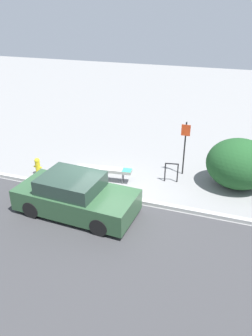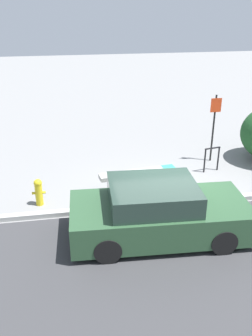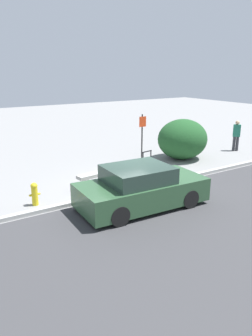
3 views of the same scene
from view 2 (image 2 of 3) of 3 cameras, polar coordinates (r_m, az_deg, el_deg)
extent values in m
plane|color=gray|center=(10.25, 5.78, -5.79)|extent=(60.00, 60.00, 0.00)
cube|color=#A8A8A3|center=(10.22, 5.80, -5.47)|extent=(60.00, 0.20, 0.13)
cylinder|color=#515156|center=(10.69, -2.07, -2.94)|extent=(0.04, 0.04, 0.46)
cylinder|color=#515156|center=(11.15, 5.86, -1.84)|extent=(0.04, 0.04, 0.46)
cylinder|color=#515156|center=(10.86, -2.35, -2.47)|extent=(0.04, 0.04, 0.46)
cylinder|color=#515156|center=(11.31, 5.48, -1.41)|extent=(0.04, 0.04, 0.46)
cube|color=#999993|center=(10.85, 1.83, -0.79)|extent=(2.30, 0.64, 0.12)
cube|color=teal|center=(11.14, 6.52, 0.13)|extent=(0.40, 0.40, 0.01)
cylinder|color=black|center=(12.23, 11.91, 1.09)|extent=(0.05, 0.05, 0.80)
cylinder|color=black|center=(12.48, 13.87, 1.39)|extent=(0.05, 0.05, 0.80)
cylinder|color=black|center=(12.21, 13.07, 2.97)|extent=(0.55, 0.15, 0.05)
cylinder|color=black|center=(12.93, 13.14, 5.84)|extent=(0.06, 0.06, 2.30)
cube|color=red|center=(12.67, 13.56, 9.29)|extent=(0.36, 0.02, 0.46)
cylinder|color=gold|center=(10.40, -13.11, -3.99)|extent=(0.20, 0.20, 0.60)
sphere|color=gold|center=(10.24, -13.30, -2.24)|extent=(0.22, 0.22, 0.22)
cylinder|color=gold|center=(10.38, -13.91, -3.75)|extent=(0.08, 0.07, 0.07)
cylinder|color=gold|center=(10.36, -12.37, -3.65)|extent=(0.08, 0.07, 0.07)
cylinder|color=black|center=(9.90, 11.30, -5.34)|extent=(0.61, 0.21, 0.60)
cylinder|color=black|center=(8.59, 14.64, -10.82)|extent=(0.61, 0.21, 0.60)
cylinder|color=black|center=(9.47, -3.57, -6.35)|extent=(0.61, 0.21, 0.60)
cylinder|color=black|center=(8.08, -2.81, -12.41)|extent=(0.61, 0.21, 0.60)
cube|color=#2D5133|center=(8.80, 5.08, -7.47)|extent=(4.18, 2.02, 0.74)
cube|color=#253930|center=(8.47, 4.14, -4.07)|extent=(2.04, 1.73, 0.52)
camera|label=1|loc=(7.00, 94.51, 9.56)|focal=35.00mm
camera|label=3|loc=(3.83, -103.10, -21.14)|focal=35.00mm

